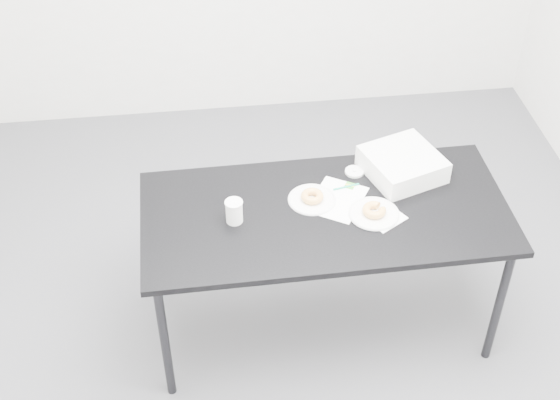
{
  "coord_description": "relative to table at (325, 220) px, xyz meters",
  "views": [
    {
      "loc": [
        -0.38,
        -2.77,
        3.19
      ],
      "look_at": [
        -0.03,
        0.02,
        0.78
      ],
      "focal_mm": 50.0,
      "sensor_mm": 36.0,
      "label": 1
    }
  ],
  "objects": [
    {
      "name": "plate_near",
      "position": [
        0.22,
        -0.06,
        0.07
      ],
      "size": [
        0.24,
        0.24,
        0.01
      ],
      "primitive_type": "cylinder",
      "color": "white",
      "rests_on": "napkin"
    },
    {
      "name": "bakery_box",
      "position": [
        0.42,
        0.23,
        0.12
      ],
      "size": [
        0.43,
        0.43,
        0.11
      ],
      "primitive_type": "cube",
      "rotation": [
        0.0,
        0.0,
        0.33
      ],
      "color": "silver",
      "rests_on": "table"
    },
    {
      "name": "donut_near",
      "position": [
        0.22,
        -0.06,
        0.09
      ],
      "size": [
        0.15,
        0.15,
        0.04
      ],
      "primitive_type": "torus",
      "rotation": [
        0.0,
        0.0,
        0.42
      ],
      "color": "#E59548",
      "rests_on": "plate_near"
    },
    {
      "name": "napkin",
      "position": [
        0.26,
        -0.08,
        0.06
      ],
      "size": [
        0.23,
        0.23,
        0.0
      ],
      "primitive_type": "cube",
      "rotation": [
        0.0,
        0.0,
        0.56
      ],
      "color": "white",
      "rests_on": "table"
    },
    {
      "name": "logo_patch",
      "position": [
        0.15,
        0.16,
        0.06
      ],
      "size": [
        0.06,
        0.06,
        0.0
      ],
      "primitive_type": "cube",
      "rotation": [
        0.0,
        0.0,
        -0.55
      ],
      "color": "green",
      "rests_on": "scorecard"
    },
    {
      "name": "plate_far",
      "position": [
        -0.05,
        0.08,
        0.06
      ],
      "size": [
        0.23,
        0.23,
        0.01
      ],
      "primitive_type": "cylinder",
      "color": "white",
      "rests_on": "table"
    },
    {
      "name": "scorecard",
      "position": [
        0.07,
        0.07,
        0.06
      ],
      "size": [
        0.34,
        0.36,
        0.0
      ],
      "primitive_type": "cube",
      "rotation": [
        0.0,
        0.0,
        -0.55
      ],
      "color": "white",
      "rests_on": "table"
    },
    {
      "name": "coffee_cup",
      "position": [
        -0.43,
        -0.02,
        0.12
      ],
      "size": [
        0.08,
        0.08,
        0.12
      ],
      "primitive_type": "cylinder",
      "color": "white",
      "rests_on": "table"
    },
    {
      "name": "cup_lid",
      "position": [
        0.19,
        0.26,
        0.07
      ],
      "size": [
        0.09,
        0.09,
        0.01
      ],
      "primitive_type": "cylinder",
      "color": "silver",
      "rests_on": "table"
    },
    {
      "name": "table",
      "position": [
        0.0,
        0.0,
        0.0
      ],
      "size": [
        1.73,
        0.83,
        0.78
      ],
      "rotation": [
        0.0,
        0.0,
        0.01
      ],
      "color": "black",
      "rests_on": "floor"
    },
    {
      "name": "floor",
      "position": [
        -0.18,
        0.09,
        -0.73
      ],
      "size": [
        4.0,
        4.0,
        0.0
      ],
      "primitive_type": "plane",
      "color": "#515156",
      "rests_on": "ground"
    },
    {
      "name": "donut_far",
      "position": [
        -0.05,
        0.08,
        0.08
      ],
      "size": [
        0.12,
        0.12,
        0.04
      ],
      "primitive_type": "torus",
      "rotation": [
        0.0,
        0.0,
        -0.1
      ],
      "color": "#E59548",
      "rests_on": "plate_far"
    },
    {
      "name": "pen",
      "position": [
        0.13,
        0.15,
        0.07
      ],
      "size": [
        0.13,
        0.04,
        0.01
      ],
      "primitive_type": "cylinder",
      "rotation": [
        0.0,
        1.57,
        0.21
      ],
      "color": "#0D916F",
      "rests_on": "scorecard"
    }
  ]
}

